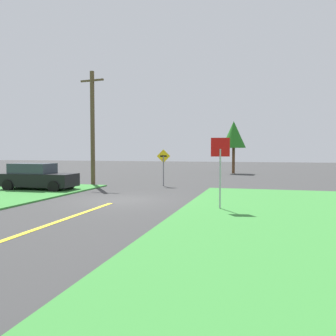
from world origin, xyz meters
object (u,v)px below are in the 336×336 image
stop_sign (220,159)px  oak_tree_left (234,135)px  utility_pole_mid (93,127)px  parked_car_near_building (38,177)px  direction_sign (163,163)px

stop_sign → oak_tree_left: (-1.28, 23.14, 2.01)m
stop_sign → utility_pole_mid: 12.75m
parked_car_near_building → oak_tree_left: size_ratio=0.82×
utility_pole_mid → oak_tree_left: utility_pole_mid is taller
stop_sign → utility_pole_mid: bearing=-51.2°
oak_tree_left → direction_sign: bearing=-103.7°
parked_car_near_building → utility_pole_mid: (1.69, 3.84, 3.23)m
stop_sign → direction_sign: size_ratio=1.17×
parked_car_near_building → direction_sign: size_ratio=1.81×
stop_sign → direction_sign: bearing=-72.6°
utility_pole_mid → stop_sign: bearing=-39.6°
direction_sign → utility_pole_mid: bearing=-172.5°
stop_sign → utility_pole_mid: size_ratio=0.37×
parked_car_near_building → direction_sign: 8.01m
parked_car_near_building → oak_tree_left: oak_tree_left is taller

